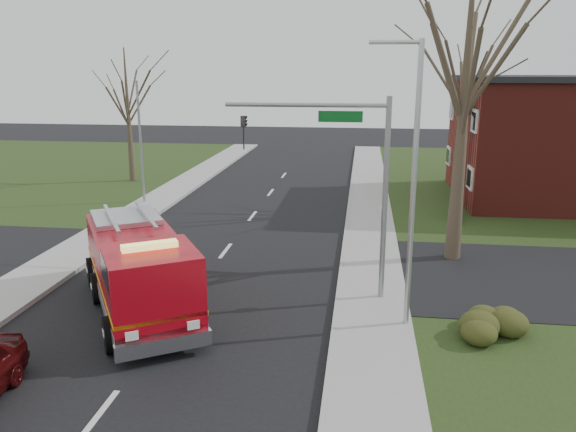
# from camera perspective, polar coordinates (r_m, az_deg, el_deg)

# --- Properties ---
(ground) EXTENTS (120.00, 120.00, 0.00)m
(ground) POSITION_cam_1_polar(r_m,az_deg,el_deg) (19.01, -10.75, -9.14)
(ground) COLOR black
(ground) RESTS_ON ground
(sidewalk_right) EXTENTS (2.40, 80.00, 0.15)m
(sidewalk_right) POSITION_cam_1_polar(r_m,az_deg,el_deg) (18.10, 8.54, -10.04)
(sidewalk_right) COLOR gray
(sidewalk_right) RESTS_ON ground
(sidewalk_left) EXTENTS (2.40, 80.00, 0.15)m
(sidewalk_left) POSITION_cam_1_polar(r_m,az_deg,el_deg) (21.67, -26.65, -7.26)
(sidewalk_left) COLOR gray
(sidewalk_left) RESTS_ON ground
(health_center_sign) EXTENTS (0.12, 2.00, 1.40)m
(health_center_sign) POSITION_cam_1_polar(r_m,az_deg,el_deg) (30.10, 16.54, 1.17)
(health_center_sign) COLOR #471010
(health_center_sign) RESTS_ON ground
(hedge_corner) EXTENTS (2.80, 2.00, 0.90)m
(hedge_corner) POSITION_cam_1_polar(r_m,az_deg,el_deg) (17.28, 18.10, -10.03)
(hedge_corner) COLOR #2A3112
(hedge_corner) RESTS_ON lawn_right
(bare_tree_near) EXTENTS (6.00, 6.00, 12.00)m
(bare_tree_near) POSITION_cam_1_polar(r_m,az_deg,el_deg) (22.77, 17.65, 13.56)
(bare_tree_near) COLOR #3A2C22
(bare_tree_near) RESTS_ON ground
(bare_tree_far) EXTENTS (5.25, 5.25, 10.50)m
(bare_tree_far) POSITION_cam_1_polar(r_m,az_deg,el_deg) (31.92, 17.52, 12.02)
(bare_tree_far) COLOR #3A2C22
(bare_tree_far) RESTS_ON ground
(bare_tree_left) EXTENTS (4.50, 4.50, 9.00)m
(bare_tree_left) POSITION_cam_1_polar(r_m,az_deg,el_deg) (39.76, -16.01, 11.19)
(bare_tree_left) COLOR #3A2C22
(bare_tree_left) RESTS_ON ground
(traffic_signal_mast) EXTENTS (5.29, 0.18, 6.80)m
(traffic_signal_mast) POSITION_cam_1_polar(r_m,az_deg,el_deg) (18.20, 5.91, 5.48)
(traffic_signal_mast) COLOR gray
(traffic_signal_mast) RESTS_ON ground
(streetlight_pole) EXTENTS (1.48, 0.16, 8.40)m
(streetlight_pole) POSITION_cam_1_polar(r_m,az_deg,el_deg) (16.31, 12.46, 3.58)
(streetlight_pole) COLOR #B7BABF
(streetlight_pole) RESTS_ON ground
(utility_pole_far) EXTENTS (0.14, 0.14, 7.00)m
(utility_pole_far) POSITION_cam_1_polar(r_m,az_deg,el_deg) (33.19, -14.74, 7.11)
(utility_pole_far) COLOR gray
(utility_pole_far) RESTS_ON ground
(fire_engine) EXTENTS (5.98, 7.64, 2.98)m
(fire_engine) POSITION_cam_1_polar(r_m,az_deg,el_deg) (18.55, -14.86, -5.50)
(fire_engine) COLOR #A50713
(fire_engine) RESTS_ON ground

